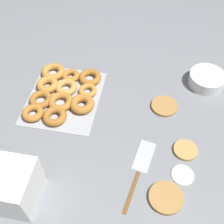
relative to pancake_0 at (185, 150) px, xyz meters
The scene contains 9 objects.
ground_plane 0.20m from the pancake_0, 98.99° to the right, with size 3.00×3.00×0.00m, color gray.
pancake_0 is the anchor object (origin of this frame).
pancake_1 0.22m from the pancake_0, 155.19° to the right, with size 0.11×0.11×0.01m, color #B27F42.
pancake_2 0.21m from the pancake_0, 16.98° to the right, with size 0.12×0.12×0.02m, color #B27F42.
pancake_3 0.10m from the pancake_0, ahead, with size 0.08×0.08×0.01m, color beige.
donut_tray 0.57m from the pancake_0, 108.98° to the right, with size 0.36×0.31×0.04m.
batter_bowl 0.39m from the pancake_0, 167.82° to the left, with size 0.16×0.16×0.05m.
container_stack 0.63m from the pancake_0, 62.59° to the right, with size 0.15×0.15×0.16m.
spatula 0.18m from the pancake_0, 61.74° to the right, with size 0.30×0.09×0.01m.
Camera 1 is at (0.62, 0.03, 0.93)m, focal length 45.00 mm.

